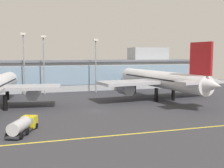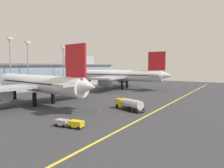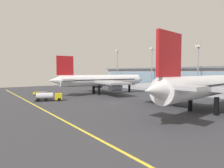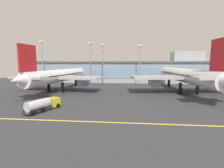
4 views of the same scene
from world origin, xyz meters
name	(u,v)px [view 2 (image 2 of 4)]	position (x,y,z in m)	size (l,w,h in m)	color
ground_plane	(113,97)	(0.00, 0.00, 0.00)	(180.00, 180.00, 0.00)	#38383D
taxiway_centreline_stripe	(173,102)	(0.00, -22.00, 0.01)	(144.00, 0.50, 0.01)	yellow
terminal_building	(37,75)	(1.82, 44.51, 6.61)	(121.63, 14.00, 17.43)	#ADB2B7
airliner_near_left	(38,84)	(-24.66, 10.64, 6.05)	(34.88, 46.90, 16.57)	black
airliner_near_right	(119,76)	(23.84, 11.45, 6.40)	(40.44, 51.85, 17.54)	black
fuel_tanker_truck	(129,104)	(-17.48, -15.48, 1.51)	(5.78, 9.28, 2.90)	black
baggage_tug_near	(70,123)	(-37.05, -13.34, 0.79)	(2.50, 5.76, 1.40)	black
apron_light_mast_west	(10,57)	(-17.37, 35.52, 14.53)	(1.80, 1.80, 21.96)	gray
apron_light_mast_centre	(63,61)	(8.30, 33.17, 13.51)	(1.80, 1.80, 20.15)	gray
apron_light_mast_far_east	(28,59)	(-10.57, 34.22, 14.04)	(1.80, 1.80, 21.08)	gray
safety_cone	(99,111)	(-24.18, -10.94, 0.30)	(0.47, 0.47, 0.59)	orange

